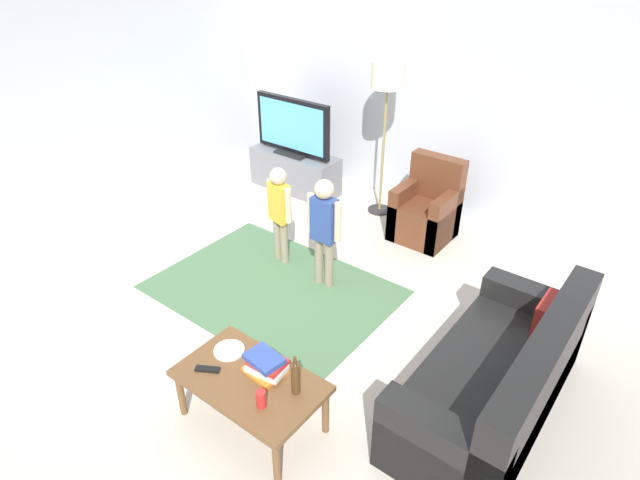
{
  "coord_description": "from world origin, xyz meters",
  "views": [
    {
      "loc": [
        2.42,
        -2.54,
        3.04
      ],
      "look_at": [
        0.0,
        0.6,
        0.65
      ],
      "focal_mm": 29.75,
      "sensor_mm": 36.0,
      "label": 1
    }
  ],
  "objects_px": {
    "armchair": "(427,212)",
    "soda_can": "(261,399)",
    "child_center": "(324,224)",
    "tv": "(293,127)",
    "tv_stand": "(295,172)",
    "bottle": "(296,378)",
    "child_near_tv": "(279,207)",
    "coffee_table": "(250,384)",
    "couch": "(502,384)",
    "tv_remote": "(208,369)",
    "floor_lamp": "(387,83)",
    "plate": "(229,350)",
    "book_stack": "(266,365)"
  },
  "relations": [
    {
      "from": "armchair",
      "to": "soda_can",
      "type": "xyz_separation_m",
      "value": [
        0.5,
        -3.18,
        0.18
      ]
    },
    {
      "from": "couch",
      "to": "armchair",
      "type": "bearing_deg",
      "value": 129.57
    },
    {
      "from": "tv",
      "to": "coffee_table",
      "type": "bearing_deg",
      "value": -54.32
    },
    {
      "from": "tv",
      "to": "plate",
      "type": "bearing_deg",
      "value": -57.31
    },
    {
      "from": "coffee_table",
      "to": "plate",
      "type": "distance_m",
      "value": 0.32
    },
    {
      "from": "bottle",
      "to": "soda_can",
      "type": "relative_size",
      "value": 2.52
    },
    {
      "from": "child_center",
      "to": "bottle",
      "type": "relative_size",
      "value": 3.65
    },
    {
      "from": "tv",
      "to": "bottle",
      "type": "bearing_deg",
      "value": -49.65
    },
    {
      "from": "child_center",
      "to": "tv",
      "type": "bearing_deg",
      "value": 137.72
    },
    {
      "from": "floor_lamp",
      "to": "coffee_table",
      "type": "height_order",
      "value": "floor_lamp"
    },
    {
      "from": "coffee_table",
      "to": "tv_remote",
      "type": "distance_m",
      "value": 0.31
    },
    {
      "from": "bottle",
      "to": "plate",
      "type": "relative_size",
      "value": 1.38
    },
    {
      "from": "floor_lamp",
      "to": "plate",
      "type": "relative_size",
      "value": 8.09
    },
    {
      "from": "couch",
      "to": "coffee_table",
      "type": "xyz_separation_m",
      "value": [
        -1.32,
        -1.12,
        0.08
      ]
    },
    {
      "from": "armchair",
      "to": "book_stack",
      "type": "height_order",
      "value": "armchair"
    },
    {
      "from": "tv_remote",
      "to": "plate",
      "type": "xyz_separation_m",
      "value": [
        -0.02,
        0.22,
        -0.0
      ]
    },
    {
      "from": "child_center",
      "to": "tv_remote",
      "type": "relative_size",
      "value": 6.51
    },
    {
      "from": "floor_lamp",
      "to": "tv_remote",
      "type": "distance_m",
      "value": 3.63
    },
    {
      "from": "armchair",
      "to": "book_stack",
      "type": "bearing_deg",
      "value": -83.59
    },
    {
      "from": "tv",
      "to": "couch",
      "type": "bearing_deg",
      "value": -29.03
    },
    {
      "from": "armchair",
      "to": "floor_lamp",
      "type": "distance_m",
      "value": 1.45
    },
    {
      "from": "bottle",
      "to": "plate",
      "type": "bearing_deg",
      "value": 180.0
    },
    {
      "from": "floor_lamp",
      "to": "coffee_table",
      "type": "xyz_separation_m",
      "value": [
        1.0,
        -3.26,
        -1.17
      ]
    },
    {
      "from": "tv_stand",
      "to": "plate",
      "type": "height_order",
      "value": "tv_stand"
    },
    {
      "from": "book_stack",
      "to": "plate",
      "type": "relative_size",
      "value": 1.35
    },
    {
      "from": "tv_stand",
      "to": "tv",
      "type": "bearing_deg",
      "value": -90.0
    },
    {
      "from": "tv",
      "to": "child_near_tv",
      "type": "relative_size",
      "value": 1.06
    },
    {
      "from": "couch",
      "to": "tv_remote",
      "type": "bearing_deg",
      "value": -142.32
    },
    {
      "from": "book_stack",
      "to": "soda_can",
      "type": "xyz_separation_m",
      "value": [
        0.17,
        -0.23,
        -0.01
      ]
    },
    {
      "from": "child_center",
      "to": "soda_can",
      "type": "xyz_separation_m",
      "value": [
        0.84,
        -1.75,
        -0.19
      ]
    },
    {
      "from": "bottle",
      "to": "plate",
      "type": "xyz_separation_m",
      "value": [
        -0.62,
        0.0,
        -0.12
      ]
    },
    {
      "from": "child_center",
      "to": "soda_can",
      "type": "relative_size",
      "value": 9.22
    },
    {
      "from": "child_center",
      "to": "coffee_table",
      "type": "relative_size",
      "value": 1.11
    },
    {
      "from": "couch",
      "to": "child_near_tv",
      "type": "bearing_deg",
      "value": 167.17
    },
    {
      "from": "bottle",
      "to": "plate",
      "type": "distance_m",
      "value": 0.63
    },
    {
      "from": "floor_lamp",
      "to": "child_near_tv",
      "type": "bearing_deg",
      "value": -98.16
    },
    {
      "from": "couch",
      "to": "book_stack",
      "type": "xyz_separation_m",
      "value": [
        -1.28,
        -1.01,
        0.2
      ]
    },
    {
      "from": "child_near_tv",
      "to": "coffee_table",
      "type": "distance_m",
      "value": 2.11
    },
    {
      "from": "child_center",
      "to": "soda_can",
      "type": "height_order",
      "value": "child_center"
    },
    {
      "from": "tv",
      "to": "coffee_table",
      "type": "distance_m",
      "value": 3.83
    },
    {
      "from": "tv",
      "to": "tv_stand",
      "type": "bearing_deg",
      "value": 90.0
    },
    {
      "from": "soda_can",
      "to": "child_center",
      "type": "bearing_deg",
      "value": 115.59
    },
    {
      "from": "child_near_tv",
      "to": "coffee_table",
      "type": "bearing_deg",
      "value": -54.21
    },
    {
      "from": "couch",
      "to": "bottle",
      "type": "xyz_separation_m",
      "value": [
        -1.0,
        -1.02,
        0.26
      ]
    },
    {
      "from": "couch",
      "to": "soda_can",
      "type": "height_order",
      "value": "couch"
    },
    {
      "from": "coffee_table",
      "to": "bottle",
      "type": "bearing_deg",
      "value": 17.35
    },
    {
      "from": "floor_lamp",
      "to": "child_near_tv",
      "type": "relative_size",
      "value": 1.72
    },
    {
      "from": "child_near_tv",
      "to": "couch",
      "type": "bearing_deg",
      "value": -12.83
    },
    {
      "from": "couch",
      "to": "armchair",
      "type": "xyz_separation_m",
      "value": [
        -1.61,
        1.95,
        0.01
      ]
    },
    {
      "from": "child_near_tv",
      "to": "bottle",
      "type": "distance_m",
      "value": 2.23
    }
  ]
}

